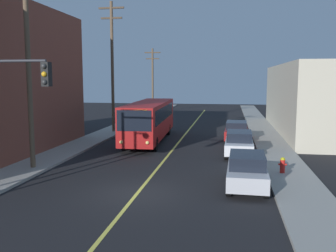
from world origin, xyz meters
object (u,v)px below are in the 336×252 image
Objects in this scene: parked_car_red at (236,131)px; utility_pole_mid at (112,62)px; city_bus at (150,119)px; parked_car_white at (239,143)px; parked_car_silver at (247,170)px; utility_pole_near at (28,56)px; traffic_signal_left_corner at (4,98)px; fire_hydrant at (283,165)px; utility_pole_far at (153,77)px.

parked_car_red is 0.37× the size of utility_pole_mid.
city_bus is 1.02× the size of utility_pole_mid.
parked_car_white is 15.60m from utility_pole_mid.
parked_car_silver is at bearing -58.89° from city_bus.
parked_car_silver and parked_car_red have the same top height.
city_bus is 2.76× the size of parked_car_white.
utility_pole_near is (-11.78, 1.53, 5.51)m from parked_car_silver.
fire_hydrant is at bearing 24.75° from traffic_signal_left_corner.
city_bus is at bearing 67.44° from utility_pole_near.
parked_car_red is at bearing -14.08° from utility_pole_mid.
utility_pole_mid reaches higher than parked_car_red.
parked_car_red is 0.74× the size of traffic_signal_left_corner.
parked_car_silver is at bearing -54.03° from utility_pole_mid.
fire_hydrant is (14.35, -34.95, -4.77)m from utility_pole_far.
utility_pole_mid is (-11.47, 2.88, 5.84)m from parked_car_red.
parked_car_white is 5.41m from fire_hydrant.
utility_pole_mid reaches higher than city_bus.
city_bus reaches higher than parked_car_red.
utility_pole_near is 14.94m from fire_hydrant.
traffic_signal_left_corner is at bearing -85.69° from utility_pole_mid.
parked_car_red is 5.30× the size of fire_hydrant.
parked_car_red is 13.18m from utility_pole_mid.
utility_pole_mid reaches higher than fire_hydrant.
parked_car_silver is 39.74m from utility_pole_far.
utility_pole_near reaches higher than traffic_signal_left_corner.
parked_car_white is at bearing 113.59° from fire_hydrant.
fire_hydrant is (1.97, 2.53, -0.26)m from parked_car_silver.
utility_pole_mid is at bearing 143.01° from parked_car_white.
city_bus is 1.30× the size of utility_pole_far.
parked_car_white and parked_car_red have the same top height.
traffic_signal_left_corner reaches higher than parked_car_white.
parked_car_white is 5.28× the size of fire_hydrant.
city_bus is 13.47m from fire_hydrant.
traffic_signal_left_corner is (1.49, -4.65, -2.05)m from utility_pole_near.
city_bus is at bearing 79.12° from traffic_signal_left_corner.
city_bus is 2.75× the size of parked_car_red.
fire_hydrant is (2.16, -4.95, -0.26)m from parked_car_white.
utility_pole_mid is 2.00× the size of traffic_signal_left_corner.
utility_pole_mid reaches higher than utility_pole_far.
utility_pole_near is at bearing -134.31° from parked_car_red.
city_bus is 1.08× the size of utility_pole_near.
utility_pole_far is (-12.19, 30.01, 4.51)m from parked_car_white.
parked_car_white is 0.74× the size of traffic_signal_left_corner.
city_bus is at bearing -78.76° from utility_pole_far.
city_bus is at bearing 134.00° from fire_hydrant.
traffic_signal_left_corner is at bearing -155.25° from fire_hydrant.
parked_car_white is 14.14m from utility_pole_near.
utility_pole_near is 1.89× the size of traffic_signal_left_corner.
utility_pole_far is at bearing 101.24° from city_bus.
fire_hydrant is (13.75, 1.00, -5.77)m from utility_pole_near.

